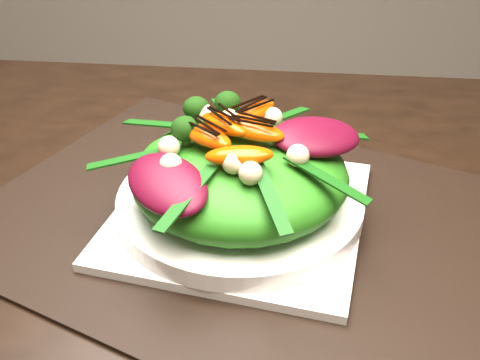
# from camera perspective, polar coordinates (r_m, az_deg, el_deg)

# --- Properties ---
(placemat) EXTENTS (0.59, 0.52, 0.00)m
(placemat) POSITION_cam_1_polar(r_m,az_deg,el_deg) (0.54, 0.00, -3.81)
(placemat) COLOR black
(placemat) RESTS_ON dining_table
(plate_base) EXTENTS (0.26, 0.26, 0.01)m
(plate_base) POSITION_cam_1_polar(r_m,az_deg,el_deg) (0.54, 0.00, -3.27)
(plate_base) COLOR silver
(plate_base) RESTS_ON placemat
(salad_bowl) EXTENTS (0.26, 0.26, 0.02)m
(salad_bowl) POSITION_cam_1_polar(r_m,az_deg,el_deg) (0.53, 0.00, -2.14)
(salad_bowl) COLOR white
(salad_bowl) RESTS_ON plate_base
(lettuce_mound) EXTENTS (0.25, 0.25, 0.07)m
(lettuce_mound) POSITION_cam_1_polar(r_m,az_deg,el_deg) (0.51, 0.00, 0.64)
(lettuce_mound) COLOR #2D7716
(lettuce_mound) RESTS_ON salad_bowl
(radicchio_leaf) EXTENTS (0.10, 0.09, 0.02)m
(radicchio_leaf) POSITION_cam_1_polar(r_m,az_deg,el_deg) (0.51, 7.73, 4.38)
(radicchio_leaf) COLOR #450717
(radicchio_leaf) RESTS_ON lettuce_mound
(orange_segment) EXTENTS (0.06, 0.03, 0.01)m
(orange_segment) POSITION_cam_1_polar(r_m,az_deg,el_deg) (0.51, -0.06, 5.62)
(orange_segment) COLOR #D33C03
(orange_segment) RESTS_ON lettuce_mound
(broccoli_floret) EXTENTS (0.04, 0.04, 0.04)m
(broccoli_floret) POSITION_cam_1_polar(r_m,az_deg,el_deg) (0.53, -5.19, 6.98)
(broccoli_floret) COLOR #103409
(broccoli_floret) RESTS_ON lettuce_mound
(macadamia_nut) EXTENTS (0.03, 0.03, 0.02)m
(macadamia_nut) POSITION_cam_1_polar(r_m,az_deg,el_deg) (0.46, 3.44, 2.33)
(macadamia_nut) COLOR beige
(macadamia_nut) RESTS_ON lettuce_mound
(balsamic_drizzle) EXTENTS (0.04, 0.01, 0.00)m
(balsamic_drizzle) POSITION_cam_1_polar(r_m,az_deg,el_deg) (0.51, -0.06, 6.45)
(balsamic_drizzle) COLOR black
(balsamic_drizzle) RESTS_ON orange_segment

